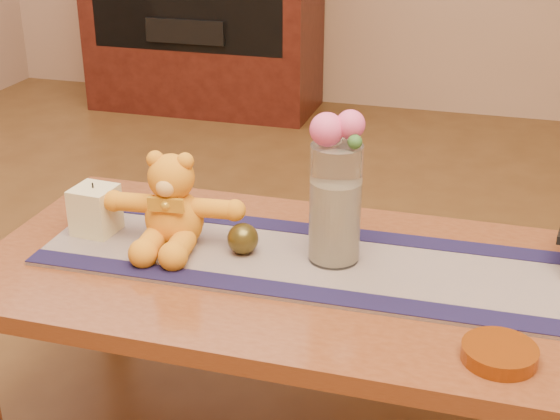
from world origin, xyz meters
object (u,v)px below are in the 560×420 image
(pillar_candle, at_px, (95,210))
(bronze_ball, at_px, (243,239))
(teddy_bear, at_px, (173,200))
(amber_dish, at_px, (499,353))
(glass_vase, at_px, (335,204))

(pillar_candle, relative_size, bronze_ball, 1.59)
(teddy_bear, relative_size, amber_dish, 2.28)
(teddy_bear, bearing_deg, pillar_candle, 174.51)
(glass_vase, distance_m, amber_dish, 0.47)
(teddy_bear, distance_m, amber_dish, 0.77)
(glass_vase, bearing_deg, teddy_bear, -176.72)
(glass_vase, xyz_separation_m, amber_dish, (0.36, -0.28, -0.12))
(pillar_candle, distance_m, bronze_ball, 0.36)
(pillar_candle, xyz_separation_m, bronze_ball, (0.36, -0.01, -0.02))
(teddy_bear, distance_m, glass_vase, 0.36)
(teddy_bear, bearing_deg, glass_vase, -2.29)
(glass_vase, height_order, bronze_ball, glass_vase)
(pillar_candle, bearing_deg, bronze_ball, -1.12)
(glass_vase, bearing_deg, bronze_ball, -171.89)
(pillar_candle, bearing_deg, teddy_bear, 0.09)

